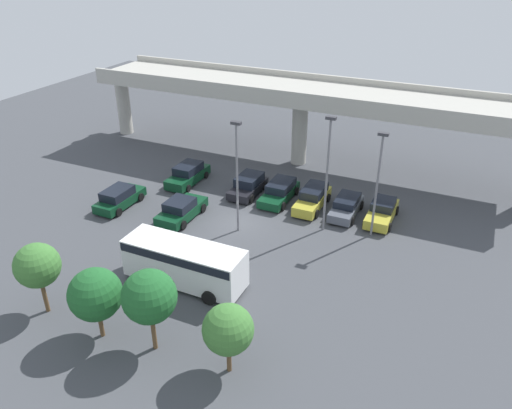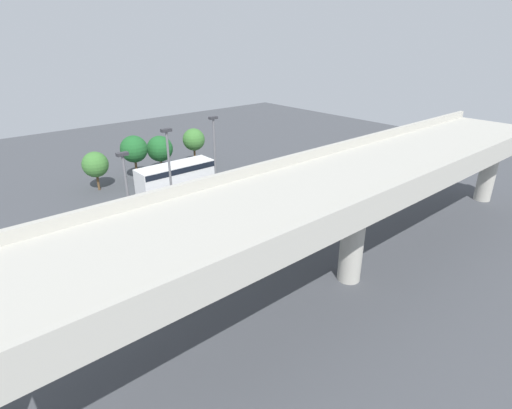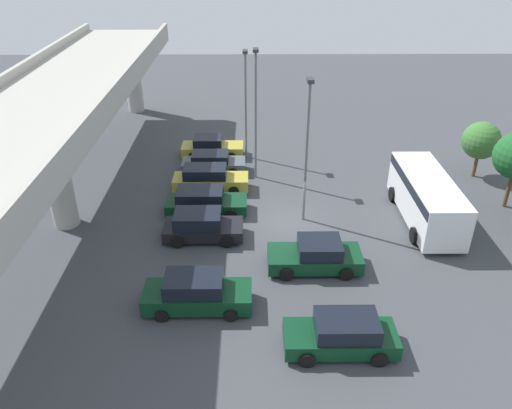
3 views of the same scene
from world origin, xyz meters
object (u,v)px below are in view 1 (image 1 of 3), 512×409
(parked_car_6, at_px, (346,206))
(shuttle_bus, at_px, (184,261))
(parked_car_4, at_px, (280,191))
(lamp_post_by_overpass, at_px, (328,167))
(lamp_post_mid_lot, at_px, (378,178))
(tree_front_right, at_px, (149,297))
(parked_car_2, at_px, (181,210))
(lamp_post_near_aisle, at_px, (237,170))
(parked_car_0, at_px, (119,198))
(parked_car_1, at_px, (188,174))
(parked_car_3, at_px, (248,185))
(tree_front_centre, at_px, (95,295))
(tree_front_far_right, at_px, (228,330))
(parked_car_5, at_px, (313,198))
(parked_car_7, at_px, (382,211))
(tree_front_left, at_px, (37,266))

(parked_car_6, bearing_deg, shuttle_bus, -27.61)
(parked_car_4, xyz_separation_m, lamp_post_by_overpass, (4.77, -3.11, 4.29))
(parked_car_4, height_order, parked_car_6, parked_car_4)
(lamp_post_mid_lot, bearing_deg, tree_front_right, -115.51)
(lamp_post_mid_lot, bearing_deg, parked_car_2, -165.48)
(lamp_post_near_aisle, relative_size, tree_front_right, 1.75)
(parked_car_0, xyz_separation_m, parked_car_1, (2.63, 6.10, 0.03))
(lamp_post_near_aisle, bearing_deg, lamp_post_by_overpass, 25.83)
(parked_car_0, relative_size, lamp_post_by_overpass, 0.53)
(parked_car_0, bearing_deg, parked_car_3, -52.65)
(lamp_post_by_overpass, relative_size, tree_front_centre, 2.07)
(tree_front_far_right, bearing_deg, lamp_post_near_aisle, 114.75)
(parked_car_4, distance_m, shuttle_bus, 12.93)
(parked_car_3, xyz_separation_m, tree_front_centre, (0.23, -18.74, 1.99))
(parked_car_5, xyz_separation_m, lamp_post_by_overpass, (1.89, -3.03, 4.23))
(tree_front_right, bearing_deg, parked_car_7, 67.21)
(parked_car_0, distance_m, lamp_post_by_overpass, 16.83)
(parked_car_0, bearing_deg, parked_car_5, -65.63)
(lamp_post_near_aisle, bearing_deg, parked_car_4, 81.40)
(parked_car_2, xyz_separation_m, tree_front_far_right, (10.42, -12.11, 1.90))
(tree_front_centre, xyz_separation_m, tree_front_right, (3.13, 0.42, 0.60))
(parked_car_0, distance_m, lamp_post_mid_lot, 20.12)
(parked_car_1, relative_size, lamp_post_near_aisle, 0.58)
(parked_car_2, xyz_separation_m, tree_front_centre, (3.06, -12.79, 2.03))
(parked_car_1, height_order, parked_car_6, parked_car_1)
(parked_car_4, bearing_deg, lamp_post_mid_lot, 73.42)
(parked_car_2, xyz_separation_m, lamp_post_mid_lot, (13.81, 3.58, 3.87))
(parked_car_0, distance_m, parked_car_3, 10.52)
(parked_car_0, bearing_deg, lamp_post_mid_lot, -78.29)
(tree_front_right, bearing_deg, lamp_post_near_aisle, 96.53)
(shuttle_bus, distance_m, tree_front_centre, 6.25)
(parked_car_2, bearing_deg, parked_car_3, -25.45)
(parked_car_2, height_order, tree_front_left, tree_front_left)
(parked_car_2, xyz_separation_m, lamp_post_by_overpass, (10.41, 2.90, 4.30))
(parked_car_6, distance_m, parked_car_7, 2.71)
(parked_car_0, height_order, parked_car_7, parked_car_0)
(parked_car_3, relative_size, tree_front_right, 0.91)
(parked_car_1, height_order, lamp_post_by_overpass, lamp_post_by_overpass)
(parked_car_4, distance_m, tree_front_centre, 19.09)
(lamp_post_near_aisle, distance_m, tree_front_centre, 13.24)
(tree_front_left, height_order, tree_front_centre, tree_front_left)
(parked_car_5, bearing_deg, tree_front_left, -27.67)
(parked_car_1, distance_m, parked_car_3, 5.74)
(parked_car_4, distance_m, tree_front_left, 19.87)
(parked_car_5, distance_m, tree_front_centre, 19.61)
(parked_car_0, height_order, tree_front_right, tree_front_right)
(parked_car_6, relative_size, lamp_post_mid_lot, 0.56)
(parked_car_6, distance_m, tree_front_centre, 20.51)
(parked_car_4, height_order, tree_front_far_right, tree_front_far_right)
(parked_car_0, xyz_separation_m, parked_car_7, (19.51, 6.59, -0.04))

